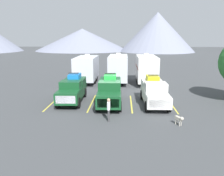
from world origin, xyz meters
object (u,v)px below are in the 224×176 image
object	(u,v)px
pickup_truck_a	(72,89)
pickup_truck_b	(110,91)
person_a	(109,108)
camper_trailer_c	(146,68)
camper_trailer_a	(87,68)
pickup_truck_c	(154,92)
camper_trailer_b	(118,67)
dog	(180,119)

from	to	relation	value
pickup_truck_a	pickup_truck_b	bearing A→B (deg)	-8.82
person_a	camper_trailer_c	bearing A→B (deg)	73.77
camper_trailer_a	person_a	world-z (taller)	camper_trailer_a
pickup_truck_a	person_a	xyz separation A→B (m)	(3.72, -4.93, -0.20)
pickup_truck_c	camper_trailer_a	world-z (taller)	camper_trailer_a
camper_trailer_a	camper_trailer_c	distance (m)	7.81
camper_trailer_c	person_a	bearing A→B (deg)	-106.23
pickup_truck_b	pickup_truck_c	distance (m)	3.98
pickup_truck_a	camper_trailer_a	distance (m)	9.03
pickup_truck_c	camper_trailer_b	distance (m)	10.25
pickup_truck_c	camper_trailer_b	size ratio (longest dim) A/B	0.74
camper_trailer_b	dog	distance (m)	15.32
camper_trailer_b	person_a	distance (m)	14.06
camper_trailer_b	dog	size ratio (longest dim) A/B	9.75
pickup_truck_a	camper_trailer_c	xyz separation A→B (m)	(7.67, 8.64, 0.84)
camper_trailer_c	person_a	world-z (taller)	camper_trailer_c
pickup_truck_c	dog	size ratio (longest dim) A/B	7.22
pickup_truck_a	camper_trailer_b	size ratio (longest dim) A/B	0.72
camper_trailer_a	camper_trailer_c	world-z (taller)	camper_trailer_c
pickup_truck_a	person_a	distance (m)	6.18
camper_trailer_a	dog	bearing A→B (deg)	-58.85
camper_trailer_c	dog	bearing A→B (deg)	-86.18
pickup_truck_a	pickup_truck_b	size ratio (longest dim) A/B	0.92
person_a	pickup_truck_b	bearing A→B (deg)	92.50
camper_trailer_a	person_a	xyz separation A→B (m)	(3.85, -13.93, -0.96)
camper_trailer_a	dog	distance (m)	16.96
camper_trailer_c	person_a	size ratio (longest dim) A/B	4.36
dog	camper_trailer_c	bearing A→B (deg)	93.82
dog	camper_trailer_a	bearing A→B (deg)	121.15
dog	pickup_truck_a	bearing A→B (deg)	147.61
camper_trailer_c	dog	xyz separation A→B (m)	(0.94, -14.10, -1.55)
pickup_truck_a	camper_trailer_a	bearing A→B (deg)	90.84
pickup_truck_c	dog	xyz separation A→B (m)	(1.11, -4.94, -0.70)
pickup_truck_b	dog	xyz separation A→B (m)	(5.08, -4.92, -0.75)
camper_trailer_c	pickup_truck_b	bearing A→B (deg)	-114.28
pickup_truck_c	camper_trailer_b	bearing A→B (deg)	109.85
pickup_truck_b	pickup_truck_a	bearing A→B (deg)	171.18
pickup_truck_a	dog	size ratio (longest dim) A/B	7.02
camper_trailer_a	pickup_truck_b	bearing A→B (deg)	-69.04
camper_trailer_c	camper_trailer_a	bearing A→B (deg)	177.33
pickup_truck_c	camper_trailer_a	distance (m)	12.23
dog	pickup_truck_c	bearing A→B (deg)	102.64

